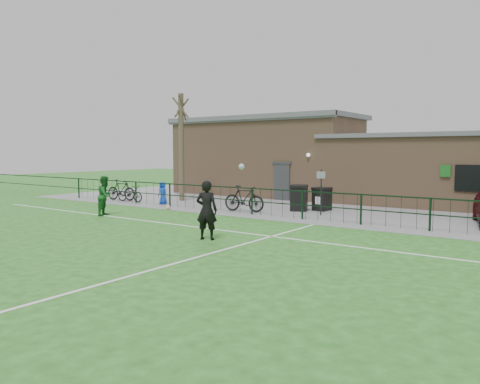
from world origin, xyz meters
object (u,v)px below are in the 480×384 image
Objects in this scene: sign_post at (321,192)px; bicycle_c at (130,194)px; ball_ground at (168,208)px; bicycle_b at (121,190)px; bare_tree at (181,148)px; bicycle_d at (244,199)px; wheelie_bin_left at (299,199)px; spectator_child at (163,193)px; wheelie_bin_right at (322,200)px; outfield_player at (105,196)px.

sign_post is 11.05m from bicycle_c.
bicycle_c is 4.35m from ball_ground.
bare_tree is at bearing -64.72° from bicycle_b.
bicycle_c is 7.54m from bicycle_d.
bicycle_b is at bearing 163.75° from ball_ground.
wheelie_bin_left is 1.83m from sign_post.
spectator_child is at bearing 81.54° from bicycle_d.
wheelie_bin_right is at bearing -86.38° from bicycle_b.
wheelie_bin_right reaches higher than ball_ground.
spectator_child is (-8.68, -0.93, -0.40)m from sign_post.
wheelie_bin_left is 0.65× the size of outfield_player.
bare_tree is 3.47× the size of outfield_player.
sign_post reaches higher than spectator_child.
bare_tree is 6.86m from outfield_player.
ball_ground is at bearing 105.37° from bicycle_d.
outfield_player is at bearing 127.46° from bicycle_d.
bicycle_d is (5.67, -1.93, -2.38)m from bare_tree.
wheelie_bin_right is at bearing -81.80° from bicycle_c.
bicycle_d is (-1.89, -1.79, 0.04)m from wheelie_bin_left.
spectator_child is at bearing -158.45° from wheelie_bin_right.
spectator_child is at bearing -173.90° from sign_post.
sign_post is 1.67× the size of spectator_child.
sign_post is 7.30m from ball_ground.
bicycle_c is (-10.98, -1.15, -0.55)m from sign_post.
sign_post is at bearing -94.31° from bicycle_b.
bicycle_d reaches higher than bicycle_b.
bicycle_d is at bearing -98.72° from bicycle_b.
wheelie_bin_right is 0.51× the size of bicycle_b.
bicycle_d is 5.24m from spectator_child.
outfield_player reaches higher than bicycle_b.
ball_ground is (-5.28, -3.29, -0.47)m from wheelie_bin_left.
outfield_player reaches higher than ball_ground.
spectator_child is (-7.13, -1.79, 0.04)m from wheelie_bin_left.
wheelie_bin_right is 10.63m from bicycle_c.
outfield_player is 3.17m from ball_ground.
ball_ground is at bearing -160.47° from sign_post.
bare_tree reaches higher than bicycle_d.
bare_tree is 5.35× the size of wheelie_bin_left.
spectator_child is 5.46× the size of ball_ground.
sign_post is 0.99× the size of bicycle_d.
wheelie_bin_right is at bearing 3.64° from bare_tree.
ball_ground is at bearing -56.38° from bare_tree.
spectator_child is at bearing 171.89° from wheelie_bin_left.
wheelie_bin_left is 7.35m from spectator_child.
bicycle_d is at bearing -164.98° from sign_post.
bicycle_b is 1.04m from bicycle_c.
spectator_child reaches higher than ball_ground.
spectator_child is (2.30, 0.22, 0.15)m from bicycle_c.
bicycle_c is at bearing 162.94° from ball_ground.
wheelie_bin_right is 8.36m from spectator_child.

